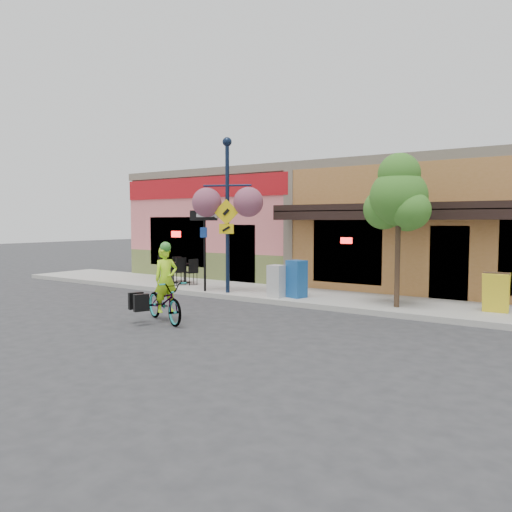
{
  "coord_description": "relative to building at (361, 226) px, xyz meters",
  "views": [
    {
      "loc": [
        7.84,
        -11.69,
        2.43
      ],
      "look_at": [
        -0.41,
        0.5,
        1.4
      ],
      "focal_mm": 35.0,
      "sensor_mm": 36.0,
      "label": 1
    }
  ],
  "objects": [
    {
      "name": "ground",
      "position": [
        0.0,
        -7.5,
        -2.25
      ],
      "size": [
        90.0,
        90.0,
        0.0
      ],
      "primitive_type": "plane",
      "color": "#2D2D30",
      "rests_on": "ground"
    },
    {
      "name": "sidewalk",
      "position": [
        0.0,
        -5.5,
        -2.17
      ],
      "size": [
        24.0,
        3.0,
        0.15
      ],
      "primitive_type": "cube",
      "color": "#9E9B93",
      "rests_on": "ground"
    },
    {
      "name": "curb",
      "position": [
        0.0,
        -6.95,
        -2.17
      ],
      "size": [
        24.0,
        0.12,
        0.15
      ],
      "primitive_type": "cube",
      "color": "#A8A59E",
      "rests_on": "ground"
    },
    {
      "name": "building",
      "position": [
        0.0,
        0.0,
        0.0
      ],
      "size": [
        18.2,
        8.2,
        4.5
      ],
      "primitive_type": null,
      "color": "#E57173",
      "rests_on": "ground"
    },
    {
      "name": "bicycle",
      "position": [
        -0.66,
        -10.56,
        -1.75
      ],
      "size": [
        2.02,
        1.36,
        1.0
      ],
      "primitive_type": "imported",
      "rotation": [
        0.0,
        0.0,
        1.17
      ],
      "color": "maroon",
      "rests_on": "ground"
    },
    {
      "name": "cyclist_rider",
      "position": [
        -0.61,
        -10.56,
        -1.46
      ],
      "size": [
        0.57,
        0.68,
        1.58
      ],
      "primitive_type": "imported",
      "rotation": [
        0.0,
        0.0,
        1.17
      ],
      "color": "#B9FF1A",
      "rests_on": "ground"
    },
    {
      "name": "lamp_post",
      "position": [
        -1.77,
        -6.6,
        0.36
      ],
      "size": [
        1.69,
        1.17,
        4.92
      ],
      "primitive_type": null,
      "rotation": [
        0.0,
        0.0,
        0.38
      ],
      "color": "#101B32",
      "rests_on": "sidewalk"
    },
    {
      "name": "one_way_sign",
      "position": [
        -2.59,
        -6.74,
        -0.78
      ],
      "size": [
        1.03,
        0.39,
        2.63
      ],
      "primitive_type": null,
      "rotation": [
        0.0,
        0.0,
        0.18
      ],
      "color": "black",
      "rests_on": "sidewalk"
    },
    {
      "name": "cafe_set_left",
      "position": [
        -4.96,
        -5.8,
        -1.6
      ],
      "size": [
        1.87,
        1.43,
        1.01
      ],
      "primitive_type": null,
      "rotation": [
        0.0,
        0.0,
        -0.4
      ],
      "color": "black",
      "rests_on": "sidewalk"
    },
    {
      "name": "cafe_set_right",
      "position": [
        -4.59,
        -5.5,
        -1.63
      ],
      "size": [
        1.77,
        1.38,
        0.95
      ],
      "primitive_type": null,
      "rotation": [
        0.0,
        0.0,
        -0.43
      ],
      "color": "black",
      "rests_on": "sidewalk"
    },
    {
      "name": "newspaper_box_blue",
      "position": [
        0.55,
        -6.25,
        -1.54
      ],
      "size": [
        0.6,
        0.56,
        1.11
      ],
      "primitive_type": null,
      "rotation": [
        0.0,
        0.0,
        -0.27
      ],
      "color": "#195199",
      "rests_on": "sidewalk"
    },
    {
      "name": "newspaper_box_grey",
      "position": [
        0.03,
        -6.54,
        -1.62
      ],
      "size": [
        0.47,
        0.43,
        0.97
      ],
      "primitive_type": null,
      "rotation": [
        0.0,
        0.0,
        -0.06
      ],
      "color": "#B5B5B5",
      "rests_on": "sidewalk"
    },
    {
      "name": "street_tree",
      "position": [
        3.58,
        -6.21,
        -0.04
      ],
      "size": [
        1.74,
        1.74,
        4.11
      ],
      "primitive_type": null,
      "rotation": [
        0.0,
        0.0,
        -0.09
      ],
      "color": "#3D7A26",
      "rests_on": "sidewalk"
    },
    {
      "name": "sandwich_board",
      "position": [
        5.89,
        -5.74,
        -1.6
      ],
      "size": [
        0.62,
        0.47,
        1.0
      ],
      "primitive_type": null,
      "rotation": [
        0.0,
        0.0,
        0.05
      ],
      "color": "yellow",
      "rests_on": "sidewalk"
    }
  ]
}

